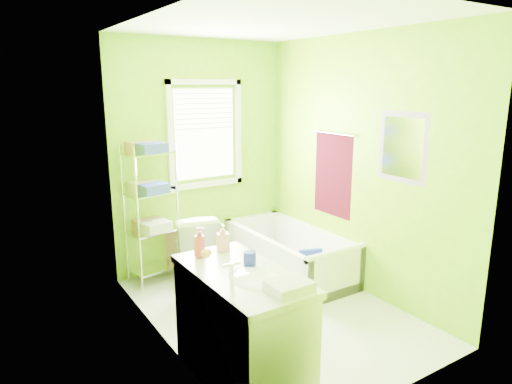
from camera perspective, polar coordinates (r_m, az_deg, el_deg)
ground at (r=4.50m, az=1.95°, el=-14.54°), size 2.90×2.90×0.00m
room_envelope at (r=4.02m, az=2.13°, el=5.35°), size 2.14×2.94×2.62m
window at (r=5.26m, az=-6.36°, el=7.89°), size 0.92×0.05×1.22m
door at (r=2.81m, az=-3.89°, el=-9.81°), size 0.09×0.80×2.00m
right_wall_decor at (r=4.70m, az=12.68°, el=3.40°), size 0.04×1.48×1.17m
bathtub at (r=5.23m, az=4.30°, el=-8.43°), size 0.76×1.63×0.53m
toilet at (r=5.04m, az=-7.85°, el=-6.69°), size 0.60×0.84×0.78m
vanity at (r=3.36m, az=-1.74°, el=-16.16°), size 0.58×1.12×1.08m
wire_shelf_unit at (r=4.97m, az=-12.99°, el=-0.76°), size 0.56×0.45×1.52m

